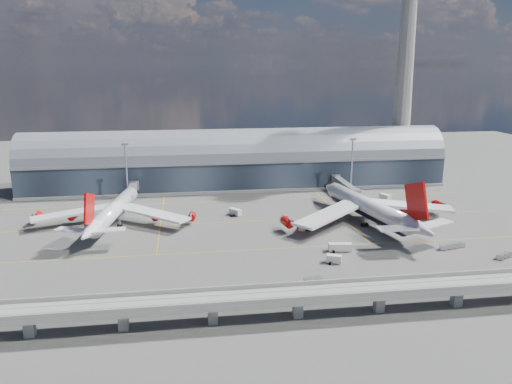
{
  "coord_description": "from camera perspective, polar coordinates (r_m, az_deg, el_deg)",
  "views": [
    {
      "loc": [
        -24.97,
        -159.16,
        57.84
      ],
      "look_at": [
        -0.57,
        10.0,
        14.0
      ],
      "focal_mm": 35.0,
      "sensor_mm": 36.0,
      "label": 1
    }
  ],
  "objects": [
    {
      "name": "ground",
      "position": [
        171.18,
        0.67,
        -5.36
      ],
      "size": [
        500.0,
        500.0,
        0.0
      ],
      "primitive_type": "plane",
      "color": "#474744",
      "rests_on": "ground"
    },
    {
      "name": "taxi_lines",
      "position": [
        191.9,
        -0.35,
        -3.15
      ],
      "size": [
        200.0,
        80.12,
        0.01
      ],
      "color": "gold",
      "rests_on": "ground"
    },
    {
      "name": "terminal",
      "position": [
        242.95,
        -2.16,
        3.34
      ],
      "size": [
        200.0,
        30.0,
        28.0
      ],
      "color": "#1D2530",
      "rests_on": "ground"
    },
    {
      "name": "control_tower",
      "position": [
        266.03,
        16.62,
        12.47
      ],
      "size": [
        19.0,
        19.0,
        103.0
      ],
      "color": "gray",
      "rests_on": "ground"
    },
    {
      "name": "guideway",
      "position": [
        119.31,
        4.84,
        -11.8
      ],
      "size": [
        220.0,
        8.5,
        7.2
      ],
      "color": "gray",
      "rests_on": "ground"
    },
    {
      "name": "floodlight_mast_left",
      "position": [
        220.1,
        -14.57,
        2.33
      ],
      "size": [
        3.0,
        0.7,
        25.7
      ],
      "color": "gray",
      "rests_on": "ground"
    },
    {
      "name": "floodlight_mast_right",
      "position": [
        231.17,
        10.9,
        3.1
      ],
      "size": [
        3.0,
        0.7,
        25.7
      ],
      "color": "gray",
      "rests_on": "ground"
    },
    {
      "name": "airliner_left",
      "position": [
        190.19,
        -16.07,
        -2.15
      ],
      "size": [
        60.51,
        63.68,
        19.44
      ],
      "rotation": [
        0.0,
        0.0,
        -0.16
      ],
      "color": "white",
      "rests_on": "ground"
    },
    {
      "name": "airliner_right",
      "position": [
        190.0,
        12.89,
        -1.85
      ],
      "size": [
        68.33,
        71.51,
        22.81
      ],
      "rotation": [
        0.0,
        0.0,
        0.19
      ],
      "color": "white",
      "rests_on": "ground"
    },
    {
      "name": "jet_bridge_left",
      "position": [
        219.95,
        -14.03,
        0.1
      ],
      "size": [
        4.4,
        28.0,
        7.25
      ],
      "color": "gray",
      "rests_on": "ground"
    },
    {
      "name": "jet_bridge_right",
      "position": [
        227.99,
        10.03,
        0.81
      ],
      "size": [
        4.4,
        32.0,
        7.25
      ],
      "color": "gray",
      "rests_on": "ground"
    },
    {
      "name": "service_truck_1",
      "position": [
        152.39,
        8.9,
        -7.58
      ],
      "size": [
        4.82,
        3.55,
        2.54
      ],
      "rotation": [
        0.0,
        0.0,
        1.18
      ],
      "color": "silver",
      "rests_on": "ground"
    },
    {
      "name": "service_truck_2",
      "position": [
        161.87,
        9.59,
        -6.24
      ],
      "size": [
        7.51,
        3.09,
        2.64
      ],
      "rotation": [
        0.0,
        0.0,
        1.43
      ],
      "color": "silver",
      "rests_on": "ground"
    },
    {
      "name": "service_truck_3",
      "position": [
        180.39,
        5.49,
        -3.93
      ],
      "size": [
        4.74,
        5.7,
        2.63
      ],
      "rotation": [
        0.0,
        0.0,
        -0.58
      ],
      "color": "silver",
      "rests_on": "ground"
    },
    {
      "name": "service_truck_4",
      "position": [
        224.69,
        14.52,
        -0.6
      ],
      "size": [
        4.32,
        5.69,
        3.0
      ],
      "rotation": [
        0.0,
        0.0,
        0.43
      ],
      "color": "silver",
      "rests_on": "ground"
    },
    {
      "name": "service_truck_5",
      "position": [
        196.92,
        -2.4,
        -2.3
      ],
      "size": [
        4.92,
        5.63,
        2.63
      ],
      "rotation": [
        0.0,
        0.0,
        0.64
      ],
      "color": "silver",
      "rests_on": "ground"
    },
    {
      "name": "cargo_train_0",
      "position": [
        137.84,
        6.55,
        -10.06
      ],
      "size": [
        5.86,
        2.33,
        1.95
      ],
      "rotation": [
        0.0,
        0.0,
        1.48
      ],
      "color": "gray",
      "rests_on": "ground"
    },
    {
      "name": "cargo_train_1",
      "position": [
        174.03,
        21.51,
        -5.78
      ],
      "size": [
        9.84,
        3.61,
        1.62
      ],
      "rotation": [
        0.0,
        0.0,
        1.35
      ],
      "color": "gray",
      "rests_on": "ground"
    },
    {
      "name": "cargo_train_2",
      "position": [
        172.37,
        26.51,
        -6.51
      ],
      "size": [
        7.03,
        4.4,
        1.58
      ],
      "rotation": [
        0.0,
        0.0,
        1.12
      ],
      "color": "gray",
      "rests_on": "ground"
    }
  ]
}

